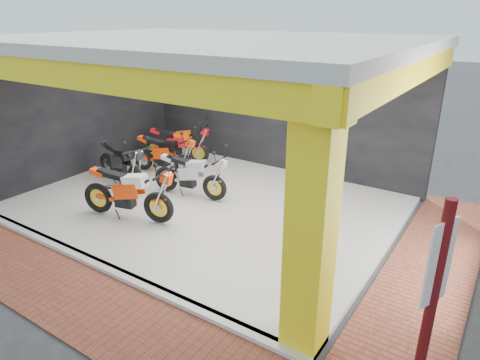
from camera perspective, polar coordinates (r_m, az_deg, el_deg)
name	(u,v)px	position (r m, az deg, el deg)	size (l,w,h in m)	color
ground	(143,243)	(8.51, -12.80, -8.24)	(80.00, 80.00, 0.00)	#2D2D30
showroom_floor	(207,205)	(9.80, -4.48, -3.32)	(8.00, 6.00, 0.10)	white
showroom_ceiling	(201,42)	(8.92, -5.16, 17.88)	(8.40, 6.40, 0.20)	beige
back_wall	(275,108)	(11.74, 4.68, 9.59)	(8.20, 0.20, 3.50)	black
left_wall	(81,110)	(12.13, -20.42, 8.72)	(0.20, 6.20, 3.50)	black
corner_column	(311,228)	(5.17, 9.51, -6.31)	(0.50, 0.50, 3.50)	yellow
header_beam_front	(75,74)	(6.87, -21.19, 13.06)	(8.40, 0.30, 0.40)	yellow
header_beam_right	(409,71)	(7.20, 21.56, 13.33)	(0.30, 6.40, 0.40)	yellow
floor_kerb	(100,265)	(7.93, -18.16, -10.77)	(8.00, 0.20, 0.10)	white
paver_front	(61,290)	(7.59, -22.77, -13.34)	(9.00, 1.40, 0.03)	brown
paver_right	(430,271)	(8.14, 23.95, -11.06)	(1.40, 7.00, 0.03)	brown
signpost	(429,314)	(4.62, 23.91, -16.06)	(0.16, 0.35, 2.66)	#5C0D10
moto_hero	(157,193)	(8.69, -10.95, -1.68)	(2.24, 0.83, 1.37)	#FF400A
moto_row_a	(214,176)	(9.63, -3.46, 0.59)	(2.03, 0.75, 1.24)	#B2B6BA
moto_row_b	(135,166)	(10.44, -13.88, 1.80)	(2.11, 0.78, 1.29)	black
moto_row_c	(198,142)	(12.14, -5.59, 5.00)	(2.07, 0.77, 1.27)	red
moto_row_d	(184,155)	(11.06, -7.49, 3.34)	(2.11, 0.78, 1.29)	#F03E0A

